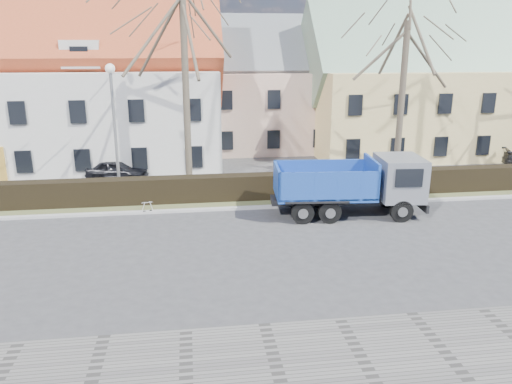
{
  "coord_description": "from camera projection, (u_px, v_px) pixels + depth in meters",
  "views": [
    {
      "loc": [
        -1.93,
        -18.47,
        7.74
      ],
      "look_at": [
        0.86,
        2.09,
        1.6
      ],
      "focal_mm": 35.0,
      "sensor_mm": 36.0,
      "label": 1
    }
  ],
  "objects": [
    {
      "name": "tree_2",
      "position": [
        403.0,
        87.0,
        27.8
      ],
      "size": [
        8.0,
        8.0,
        11.0
      ],
      "primitive_type": null,
      "color": "#4F4537",
      "rests_on": "ground"
    },
    {
      "name": "dump_truck",
      "position": [
        344.0,
        186.0,
        23.22
      ],
      "size": [
        7.37,
        3.25,
        2.87
      ],
      "primitive_type": null,
      "rotation": [
        0.0,
        0.0,
        -0.08
      ],
      "color": "#153A94",
      "rests_on": "ground"
    },
    {
      "name": "curb_far",
      "position": [
        232.0,
        208.0,
        24.35
      ],
      "size": [
        80.0,
        0.3,
        0.12
      ],
      "primitive_type": "cube",
      "color": "#A6A5A3",
      "rests_on": "ground"
    },
    {
      "name": "streetlight",
      "position": [
        115.0,
        133.0,
        24.94
      ],
      "size": [
        0.54,
        0.54,
        6.96
      ],
      "primitive_type": null,
      "color": "gray",
      "rests_on": "ground"
    },
    {
      "name": "grass_strip",
      "position": [
        229.0,
        199.0,
        25.87
      ],
      "size": [
        80.0,
        3.0,
        0.1
      ],
      "primitive_type": "cube",
      "color": "#525932",
      "rests_on": "ground"
    },
    {
      "name": "ground",
      "position": [
        242.0,
        246.0,
        20.0
      ],
      "size": [
        120.0,
        120.0,
        0.0
      ],
      "primitive_type": "plane",
      "color": "#3A3A3C"
    },
    {
      "name": "tree_1",
      "position": [
        185.0,
        73.0,
        26.02
      ],
      "size": [
        9.2,
        9.2,
        12.65
      ],
      "primitive_type": null,
      "color": "#4F4537",
      "rests_on": "ground"
    },
    {
      "name": "cart_frame",
      "position": [
        143.0,
        208.0,
        23.64
      ],
      "size": [
        0.79,
        0.57,
        0.65
      ],
      "primitive_type": null,
      "rotation": [
        0.0,
        0.0,
        0.25
      ],
      "color": "silver",
      "rests_on": "ground"
    },
    {
      "name": "hedge",
      "position": [
        229.0,
        189.0,
        25.51
      ],
      "size": [
        60.0,
        0.9,
        1.3
      ],
      "primitive_type": "cube",
      "color": "black",
      "rests_on": "ground"
    },
    {
      "name": "sidewalk_near",
      "position": [
        280.0,
        380.0,
        11.91
      ],
      "size": [
        80.0,
        5.0,
        0.08
      ],
      "primitive_type": "cube",
      "color": "slate",
      "rests_on": "ground"
    },
    {
      "name": "building_pink",
      "position": [
        265.0,
        95.0,
        38.38
      ],
      "size": [
        10.8,
        8.8,
        8.0
      ],
      "primitive_type": null,
      "color": "#CEA691",
      "rests_on": "ground"
    },
    {
      "name": "parked_car_a",
      "position": [
        118.0,
        170.0,
        29.49
      ],
      "size": [
        3.86,
        2.21,
        1.24
      ],
      "primitive_type": "imported",
      "rotation": [
        0.0,
        0.0,
        1.35
      ],
      "color": "black",
      "rests_on": "ground"
    },
    {
      "name": "building_yellow",
      "position": [
        431.0,
        94.0,
        37.01
      ],
      "size": [
        18.8,
        10.8,
        8.5
      ],
      "primitive_type": null,
      "color": "#DEC47A",
      "rests_on": "ground"
    },
    {
      "name": "building_white",
      "position": [
        15.0,
        93.0,
        32.17
      ],
      "size": [
        26.8,
        10.8,
        9.5
      ],
      "primitive_type": null,
      "color": "silver",
      "rests_on": "ground"
    }
  ]
}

